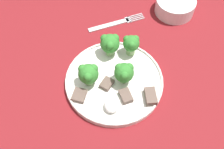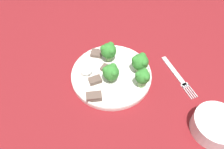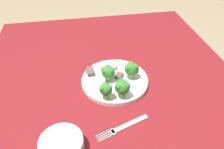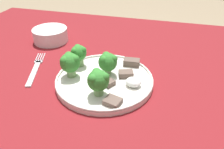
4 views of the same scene
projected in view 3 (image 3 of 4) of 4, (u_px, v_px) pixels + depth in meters
The scene contains 13 objects.
table at pixel (113, 105), 0.87m from camera, with size 1.24×1.01×0.74m.
dinner_plate at pixel (115, 80), 0.83m from camera, with size 0.25×0.25×0.02m.
fork at pixel (123, 127), 0.67m from camera, with size 0.08×0.18×0.00m.
cream_bowl at pixel (62, 146), 0.60m from camera, with size 0.12×0.12×0.05m.
broccoli_floret_near_rim_left at pixel (108, 72), 0.80m from camera, with size 0.05×0.05×0.06m.
broccoli_floret_center_left at pixel (131, 69), 0.82m from camera, with size 0.05×0.05×0.06m.
broccoli_floret_back_left at pixel (122, 87), 0.74m from camera, with size 0.05×0.05×0.07m.
broccoli_floret_front_left at pixel (106, 90), 0.73m from camera, with size 0.04×0.04×0.06m.
meat_slice_front_slice at pixel (134, 69), 0.87m from camera, with size 0.04×0.04×0.01m.
meat_slice_middle_slice at pixel (106, 71), 0.86m from camera, with size 0.04×0.04×0.01m.
meat_slice_rear_slice at pixel (119, 76), 0.84m from camera, with size 0.04×0.04×0.01m.
meat_slice_edge_slice at pixel (90, 72), 0.85m from camera, with size 0.05×0.03×0.02m.
sauce_dollop at pixel (113, 65), 0.88m from camera, with size 0.04×0.04×0.02m.
Camera 3 is at (-0.58, 0.11, 1.29)m, focal length 35.00 mm.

